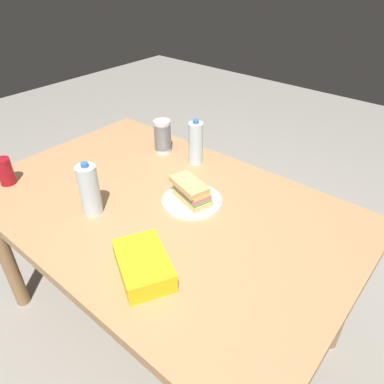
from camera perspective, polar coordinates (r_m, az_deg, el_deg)
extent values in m
plane|color=gray|center=(2.02, -3.84, -19.74)|extent=(8.00, 8.00, 0.00)
cube|color=tan|center=(1.48, -4.93, -2.50)|extent=(1.57, 1.02, 0.04)
cylinder|color=#977049|center=(1.79, 23.31, -14.69)|extent=(0.07, 0.07, 0.73)
cylinder|color=#977049|center=(2.37, -9.44, 1.42)|extent=(0.07, 0.07, 0.73)
cylinder|color=#977049|center=(2.05, -27.59, -8.70)|extent=(0.07, 0.07, 0.73)
cylinder|color=white|center=(1.47, 0.00, -1.41)|extent=(0.25, 0.25, 0.01)
cube|color=#DBB26B|center=(1.46, 0.00, -0.84)|extent=(0.19, 0.13, 0.02)
cube|color=#599E3F|center=(1.45, 0.00, -0.33)|extent=(0.18, 0.13, 0.01)
cube|color=#C6727A|center=(1.45, 0.00, 0.13)|extent=(0.17, 0.12, 0.02)
cube|color=yellow|center=(1.44, 0.00, 0.56)|extent=(0.17, 0.12, 0.01)
cube|color=#DBB26B|center=(1.44, -0.46, 1.21)|extent=(0.19, 0.13, 0.02)
cylinder|color=maroon|center=(1.76, -27.57, 2.93)|extent=(0.07, 0.07, 0.12)
cube|color=yellow|center=(1.17, -7.74, -11.41)|extent=(0.27, 0.24, 0.07)
cylinder|color=silver|center=(1.71, 0.58, 7.76)|extent=(0.07, 0.07, 0.20)
cylinder|color=blue|center=(1.66, 0.60, 11.14)|extent=(0.03, 0.03, 0.02)
cylinder|color=silver|center=(1.84, -4.65, 7.80)|extent=(0.08, 0.08, 0.09)
cylinder|color=silver|center=(1.83, -4.68, 8.30)|extent=(0.08, 0.08, 0.09)
cylinder|color=silver|center=(1.82, -4.70, 8.81)|extent=(0.08, 0.08, 0.09)
cylinder|color=silver|center=(1.82, -4.73, 9.32)|extent=(0.08, 0.08, 0.09)
cylinder|color=silver|center=(1.81, -4.76, 9.84)|extent=(0.08, 0.08, 0.09)
cylinder|color=silver|center=(1.42, -15.99, 0.29)|extent=(0.08, 0.08, 0.21)
cylinder|color=blue|center=(1.36, -16.72, 4.16)|extent=(0.03, 0.03, 0.02)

